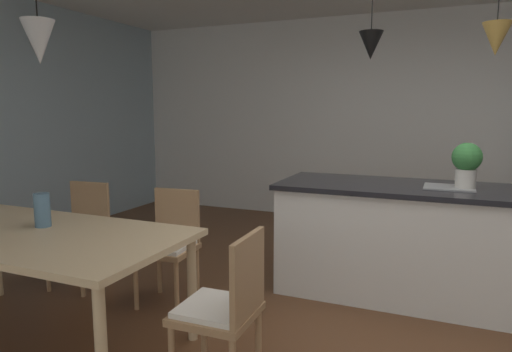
% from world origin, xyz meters
% --- Properties ---
extents(ground_plane, '(10.00, 8.40, 0.04)m').
position_xyz_m(ground_plane, '(0.00, 0.00, -0.02)').
color(ground_plane, brown).
extents(wall_back_kitchen, '(10.00, 0.12, 2.70)m').
position_xyz_m(wall_back_kitchen, '(0.00, 3.26, 1.35)').
color(wall_back_kitchen, white).
rests_on(wall_back_kitchen, ground_plane).
extents(dining_table, '(1.97, 0.99, 0.73)m').
position_xyz_m(dining_table, '(-2.04, -0.89, 0.67)').
color(dining_table, '#D1B284').
rests_on(dining_table, ground_plane).
extents(chair_far_left, '(0.43, 0.43, 0.87)m').
position_xyz_m(chair_far_left, '(-2.49, -0.03, 0.47)').
color(chair_far_left, '#A87F56').
rests_on(chair_far_left, ground_plane).
extents(chair_kitchen_end, '(0.41, 0.41, 0.87)m').
position_xyz_m(chair_kitchen_end, '(-0.69, -0.89, 0.47)').
color(chair_kitchen_end, '#A87F56').
rests_on(chair_kitchen_end, ground_plane).
extents(chair_far_right, '(0.43, 0.43, 0.87)m').
position_xyz_m(chair_far_right, '(-1.60, -0.03, 0.47)').
color(chair_far_right, '#A87F56').
rests_on(chair_far_right, ground_plane).
extents(kitchen_island, '(2.22, 0.84, 0.91)m').
position_xyz_m(kitchen_island, '(0.17, 0.81, 0.46)').
color(kitchen_island, silver).
rests_on(kitchen_island, ground_plane).
extents(pendant_over_table, '(0.20, 0.20, 0.93)m').
position_xyz_m(pendant_over_table, '(-2.02, -0.75, 1.90)').
color(pendant_over_table, black).
extents(pendant_over_island_main, '(0.19, 0.19, 0.83)m').
position_xyz_m(pendant_over_island_main, '(-0.27, 0.81, 1.98)').
color(pendant_over_island_main, black).
extents(pendant_over_island_aux, '(0.20, 0.20, 0.84)m').
position_xyz_m(pendant_over_island_aux, '(0.60, 0.81, 1.98)').
color(pendant_over_island_aux, black).
extents(potted_plant_on_island, '(0.21, 0.21, 0.35)m').
position_xyz_m(potted_plant_on_island, '(0.46, 0.81, 1.10)').
color(potted_plant_on_island, beige).
rests_on(potted_plant_on_island, kitchen_island).
extents(vase_on_dining_table, '(0.10, 0.10, 0.22)m').
position_xyz_m(vase_on_dining_table, '(-2.07, -0.78, 0.84)').
color(vase_on_dining_table, slate).
rests_on(vase_on_dining_table, dining_table).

